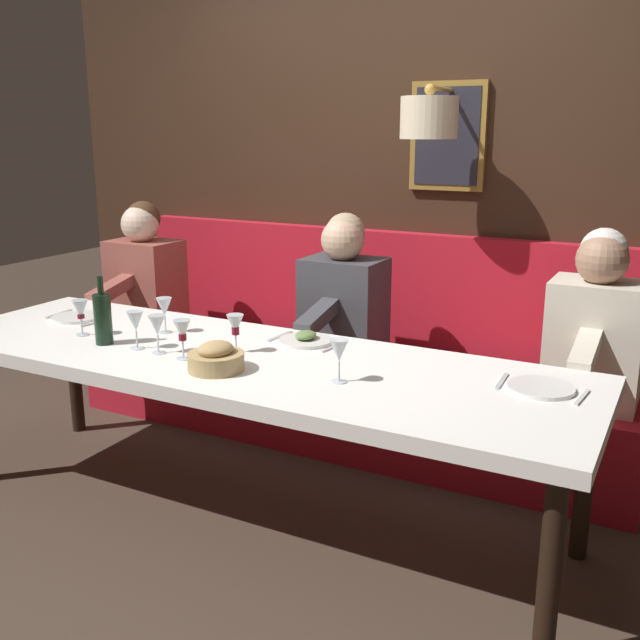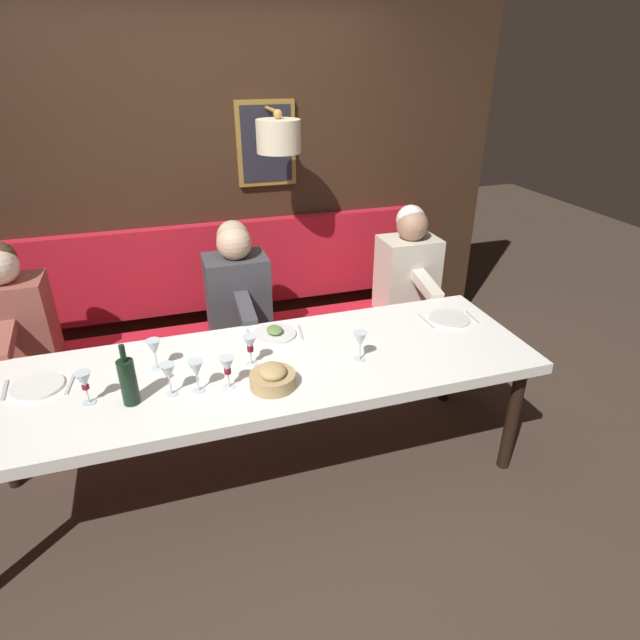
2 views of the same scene
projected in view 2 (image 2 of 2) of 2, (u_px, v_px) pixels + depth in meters
The scene contains 19 objects.
ground_plane at pixel (265, 474), 3.01m from camera, with size 12.00×12.00×0.00m, color #423328.
dining_table at pixel (259, 375), 2.70m from camera, with size 0.90×2.90×0.74m.
banquette_bench at pixel (236, 363), 3.66m from camera, with size 0.52×3.10×0.45m, color red.
back_wall_panel at pixel (212, 182), 3.63m from camera, with size 0.59×4.30×2.90m.
diner_nearest at pixel (408, 265), 3.73m from camera, with size 0.60×0.40×0.79m.
diner_near at pixel (237, 285), 3.40m from camera, with size 0.60×0.40×0.79m.
diner_middle at pixel (12, 313), 3.04m from camera, with size 0.60×0.40×0.79m.
place_setting_0 at pixel (275, 333), 2.95m from camera, with size 0.24×0.32×0.05m.
place_setting_1 at pixel (37, 387), 2.48m from camera, with size 0.24×0.32×0.01m.
place_setting_2 at pixel (449, 319), 3.12m from camera, with size 0.24×0.32×0.01m.
wine_glass_0 at pixel (168, 373), 2.39m from camera, with size 0.07×0.07×0.16m.
wine_glass_1 at pixel (250, 345), 2.62m from camera, with size 0.07×0.07×0.16m.
wine_glass_2 at pixel (227, 367), 2.44m from camera, with size 0.07×0.07×0.16m.
wine_glass_3 at pixel (84, 382), 2.33m from camera, with size 0.07×0.07×0.16m.
wine_glass_4 at pixel (360, 340), 2.66m from camera, with size 0.07×0.07×0.16m.
wine_glass_5 at pixel (196, 370), 2.41m from camera, with size 0.07×0.07×0.16m.
wine_glass_6 at pixel (154, 348), 2.59m from camera, with size 0.07×0.07×0.16m.
wine_bottle at pixel (128, 381), 2.33m from camera, with size 0.08×0.08×0.30m.
bread_bowl at pixel (273, 378), 2.48m from camera, with size 0.22×0.22×0.12m.
Camera 2 is at (-2.26, 0.39, 2.16)m, focal length 29.35 mm.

